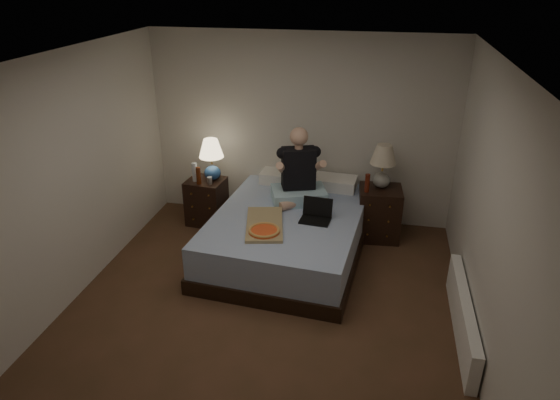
% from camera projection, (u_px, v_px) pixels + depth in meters
% --- Properties ---
extents(floor, '(4.00, 4.50, 0.00)m').
position_uv_depth(floor, '(262.00, 312.00, 5.08)').
color(floor, brown).
rests_on(floor, ground).
extents(ceiling, '(4.00, 4.50, 0.00)m').
position_uv_depth(ceiling, '(258.00, 61.00, 4.02)').
color(ceiling, white).
rests_on(ceiling, ground).
extents(wall_back, '(4.00, 0.00, 2.50)m').
position_uv_depth(wall_back, '(301.00, 130.00, 6.54)').
color(wall_back, silver).
rests_on(wall_back, ground).
extents(wall_front, '(4.00, 0.00, 2.50)m').
position_uv_depth(wall_front, '(156.00, 385.00, 2.55)').
color(wall_front, silver).
rests_on(wall_front, ground).
extents(wall_left, '(0.00, 4.50, 2.50)m').
position_uv_depth(wall_left, '(63.00, 184.00, 4.91)').
color(wall_left, silver).
rests_on(wall_left, ground).
extents(wall_right, '(0.00, 4.50, 2.50)m').
position_uv_depth(wall_right, '(492.00, 222.00, 4.18)').
color(wall_right, silver).
rests_on(wall_right, ground).
extents(bed, '(1.84, 2.35, 0.55)m').
position_uv_depth(bed, '(288.00, 234.00, 5.99)').
color(bed, '#6185C3').
rests_on(bed, floor).
extents(nightstand_left, '(0.51, 0.47, 0.62)m').
position_uv_depth(nightstand_left, '(207.00, 201.00, 6.75)').
color(nightstand_left, black).
rests_on(nightstand_left, floor).
extents(nightstand_right, '(0.56, 0.51, 0.68)m').
position_uv_depth(nightstand_right, '(379.00, 213.00, 6.36)').
color(nightstand_right, black).
rests_on(nightstand_right, floor).
extents(lamp_left, '(0.34, 0.34, 0.56)m').
position_uv_depth(lamp_left, '(212.00, 160.00, 6.52)').
color(lamp_left, '#285193').
rests_on(lamp_left, nightstand_left).
extents(lamp_right, '(0.38, 0.38, 0.56)m').
position_uv_depth(lamp_right, '(383.00, 166.00, 6.14)').
color(lamp_right, gray).
rests_on(lamp_right, nightstand_right).
extents(water_bottle, '(0.07, 0.07, 0.25)m').
position_uv_depth(water_bottle, '(195.00, 172.00, 6.54)').
color(water_bottle, silver).
rests_on(water_bottle, nightstand_left).
extents(soda_can, '(0.07, 0.07, 0.10)m').
position_uv_depth(soda_can, '(210.00, 181.00, 6.48)').
color(soda_can, '#BABBB5').
rests_on(soda_can, nightstand_left).
extents(beer_bottle_left, '(0.06, 0.06, 0.23)m').
position_uv_depth(beer_bottle_left, '(199.00, 176.00, 6.45)').
color(beer_bottle_left, '#57220C').
rests_on(beer_bottle_left, nightstand_left).
extents(beer_bottle_right, '(0.06, 0.06, 0.23)m').
position_uv_depth(beer_bottle_right, '(367.00, 183.00, 6.09)').
color(beer_bottle_right, '#591A0C').
rests_on(beer_bottle_right, nightstand_right).
extents(person, '(0.79, 0.70, 0.93)m').
position_uv_depth(person, '(299.00, 166.00, 5.99)').
color(person, black).
rests_on(person, bed).
extents(laptop, '(0.36, 0.31, 0.24)m').
position_uv_depth(laptop, '(315.00, 212.00, 5.65)').
color(laptop, black).
rests_on(laptop, bed).
extents(pizza_box, '(0.55, 0.83, 0.08)m').
position_uv_depth(pizza_box, '(264.00, 231.00, 5.40)').
color(pizza_box, tan).
rests_on(pizza_box, bed).
extents(radiator, '(0.10, 1.60, 0.40)m').
position_uv_depth(radiator, '(462.00, 316.00, 4.71)').
color(radiator, white).
rests_on(radiator, floor).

